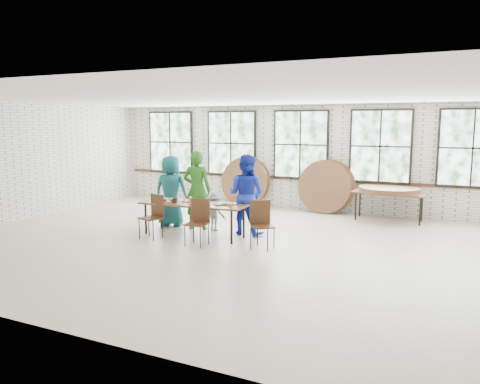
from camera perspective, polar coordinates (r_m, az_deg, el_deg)
The scene contains 13 objects.
room at distance 13.47m, azimuth 7.40°, elevation 5.54°, with size 12.00×12.00×12.00m.
dining_table at distance 10.36m, azimuth -5.67°, elevation -1.61°, with size 2.44×0.93×0.74m.
chair_near_left at distance 10.32m, azimuth -10.43°, elevation -2.48°, with size 0.52×0.51×0.95m.
chair_near_right at distance 9.62m, azimuth -5.06°, elevation -3.17°, with size 0.45×0.44×0.95m.
chair_spare at distance 9.38m, azimuth 2.62°, elevation -3.43°, with size 0.58×0.58×0.95m.
adult_teal at distance 11.41m, azimuth -8.40°, elevation 0.13°, with size 0.84×0.55×1.72m, color #1C546C.
adult_green at distance 11.02m, azimuth -5.26°, elevation 0.24°, with size 0.68×0.44×1.85m, color #26661B.
toddler at distance 10.87m, azimuth -3.08°, elevation -2.43°, with size 0.57×0.33×0.89m, color #111D37.
adult_blue at distance 10.44m, azimuth 0.75°, elevation -0.31°, with size 0.88×0.68×1.80m, color #192EB3.
storage_table at distance 12.52m, azimuth 17.72°, elevation -0.26°, with size 1.86×0.90×0.74m.
tabletop_clutter at distance 10.29m, azimuth -5.36°, elevation -1.25°, with size 2.05×0.64×0.11m.
round_tops_stacked at distance 12.50m, azimuth 17.74°, elevation 0.28°, with size 1.50×1.50×0.13m.
round_tops_leaning at distance 13.52m, azimuth 5.42°, elevation 0.93°, with size 4.04×0.42×1.50m.
Camera 1 is at (4.15, -8.37, 2.48)m, focal length 35.00 mm.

